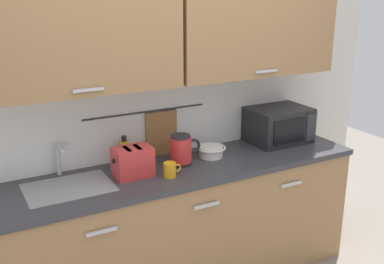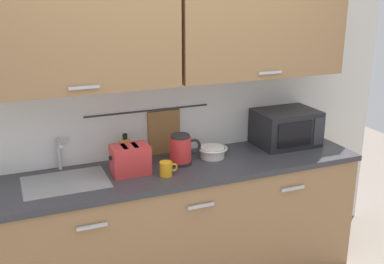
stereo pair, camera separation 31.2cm
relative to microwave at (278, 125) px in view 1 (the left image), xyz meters
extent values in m
cube|color=#997047|center=(-0.89, -0.11, -0.61)|extent=(2.50, 0.60, 0.86)
cube|color=#B7B7BC|center=(-1.57, -0.42, -0.30)|extent=(0.18, 0.02, 0.02)
cube|color=#B7B7BC|center=(-0.89, -0.42, -0.30)|extent=(0.18, 0.02, 0.02)
cube|color=#B7B7BC|center=(-0.20, -0.42, -0.30)|extent=(0.18, 0.02, 0.02)
cube|color=#333338|center=(-0.89, -0.11, -0.16)|extent=(2.53, 0.63, 0.04)
cube|color=#9EA0A5|center=(-1.66, -0.09, -0.18)|extent=(0.52, 0.38, 0.09)
cube|color=silver|center=(-0.89, 0.22, 0.21)|extent=(3.70, 0.06, 2.50)
cube|color=silver|center=(-0.89, 0.19, 0.14)|extent=(2.50, 0.01, 0.55)
cube|color=#997047|center=(-1.52, 0.03, 0.77)|extent=(1.24, 0.33, 0.70)
cube|color=#B7B7BC|center=(-1.52, -0.15, 0.47)|extent=(0.18, 0.01, 0.02)
cube|color=#997047|center=(-0.26, 0.03, 0.77)|extent=(1.24, 0.33, 0.70)
cube|color=#B7B7BC|center=(-0.26, -0.15, 0.47)|extent=(0.18, 0.01, 0.02)
cylinder|color=#333338|center=(-1.04, 0.17, 0.19)|extent=(0.90, 0.01, 0.01)
cube|color=olive|center=(-0.92, 0.17, 0.01)|extent=(0.24, 0.02, 0.34)
cylinder|color=#B2B5BA|center=(-1.66, 0.14, -0.03)|extent=(0.03, 0.03, 0.22)
cylinder|color=#B2B5BA|center=(-1.66, 0.06, 0.07)|extent=(0.02, 0.16, 0.02)
cube|color=#B2B5BA|center=(-1.62, 0.14, 0.06)|extent=(0.07, 0.02, 0.01)
cube|color=black|center=(0.00, 0.00, 0.00)|extent=(0.46, 0.34, 0.27)
cube|color=black|center=(-0.04, -0.17, 0.00)|extent=(0.29, 0.01, 0.18)
cube|color=#2D2D33|center=(0.18, -0.17, 0.00)|extent=(0.09, 0.01, 0.21)
cylinder|color=black|center=(-0.88, -0.07, -0.13)|extent=(0.16, 0.16, 0.02)
cylinder|color=red|center=(-0.88, -0.07, -0.03)|extent=(0.15, 0.15, 0.17)
cylinder|color=#262628|center=(-0.88, -0.07, 0.06)|extent=(0.13, 0.13, 0.02)
torus|color=black|center=(-0.79, -0.07, -0.02)|extent=(0.11, 0.02, 0.11)
cylinder|color=yellow|center=(-1.22, 0.13, -0.06)|extent=(0.06, 0.06, 0.16)
cylinder|color=black|center=(-1.22, 0.13, 0.04)|extent=(0.03, 0.03, 0.04)
cylinder|color=orange|center=(-1.05, -0.23, -0.09)|extent=(0.08, 0.08, 0.09)
torus|color=orange|center=(-1.00, -0.23, -0.09)|extent=(0.06, 0.01, 0.06)
cylinder|color=silver|center=(-0.64, -0.04, -0.10)|extent=(0.17, 0.17, 0.07)
torus|color=silver|center=(-0.64, -0.04, -0.07)|extent=(0.21, 0.21, 0.01)
cube|color=red|center=(-1.25, -0.10, -0.04)|extent=(0.24, 0.17, 0.19)
cube|color=black|center=(-1.29, -0.10, 0.05)|extent=(0.03, 0.12, 0.01)
cube|color=black|center=(-1.22, -0.10, 0.05)|extent=(0.03, 0.12, 0.01)
cube|color=black|center=(-1.38, -0.10, -0.01)|extent=(0.02, 0.02, 0.02)
camera|label=1|loc=(-2.24, -2.72, 1.04)|focal=43.57mm
camera|label=2|loc=(-1.96, -2.85, 1.04)|focal=43.57mm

